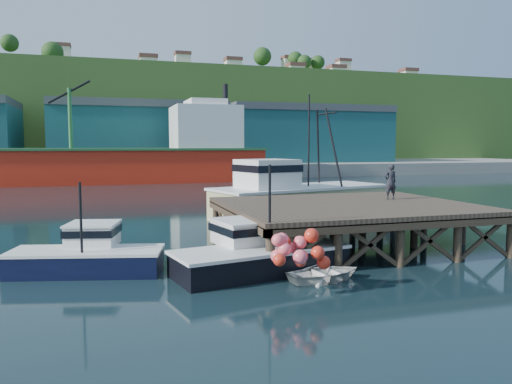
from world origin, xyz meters
name	(u,v)px	position (x,y,z in m)	size (l,w,h in m)	color
ground	(242,252)	(0.00, 0.00, 0.00)	(300.00, 300.00, 0.00)	black
wharf	(349,208)	(5.50, -0.19, 1.94)	(12.00, 10.00, 2.62)	brown
far_quay	(138,168)	(0.00, 70.00, 1.00)	(160.00, 40.00, 2.00)	gray
warehouse_mid	(139,137)	(0.00, 65.00, 6.50)	(28.00, 16.00, 9.00)	#1B5459
warehouse_right	(302,137)	(30.00, 65.00, 6.50)	(30.00, 16.00, 9.00)	#1B5459
cargo_ship	(84,158)	(-8.46, 48.00, 3.31)	(55.50, 10.00, 13.75)	red
hillside	(128,120)	(0.00, 100.00, 11.00)	(220.00, 50.00, 22.00)	#2D511E
boat_navy	(88,254)	(-6.85, -1.77, 0.74)	(6.19, 3.94, 3.66)	black
boat_black	(257,252)	(-0.42, -3.73, 0.79)	(7.35, 6.10, 4.32)	black
trawler	(297,192)	(6.74, 9.83, 1.76)	(13.51, 7.77, 8.54)	#CCC184
dinghy	(325,273)	(1.58, -5.80, 0.30)	(2.08, 2.91, 0.60)	silver
dockworker	(390,182)	(8.61, 1.06, 3.08)	(0.70, 0.46, 1.92)	black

